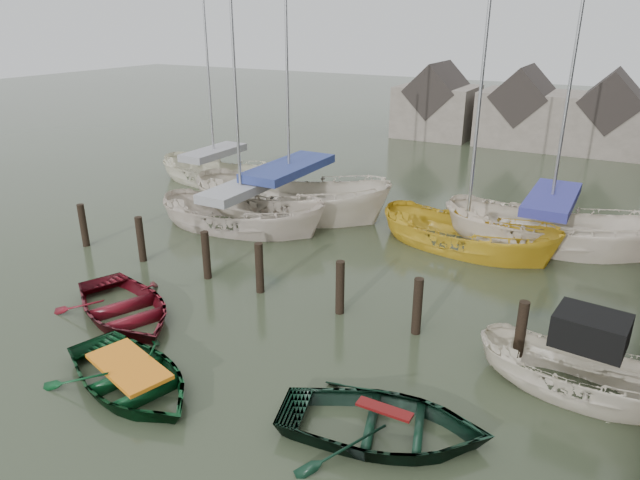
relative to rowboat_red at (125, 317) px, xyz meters
The scene contains 12 objects.
ground 3.33m from the rowboat_red, ahead, with size 120.00×120.00×0.00m, color #2A3220.
mooring_pilings 3.57m from the rowboat_red, 51.32° to the left, with size 13.72×0.22×1.80m.
far_sheds 26.16m from the rowboat_red, 80.83° to the left, with size 14.00×4.08×4.39m.
rowboat_red is the anchor object (origin of this frame).
rowboat_green 3.06m from the rowboat_red, 41.00° to the right, with size 2.62×3.67×0.76m, color #083216.
rowboat_dkgreen 7.31m from the rowboat_red, ahead, with size 2.67×3.75×0.78m, color black.
motorboat 10.35m from the rowboat_red, 11.91° to the left, with size 4.23×1.98×2.44m.
sailboat_a 6.64m from the rowboat_red, 100.59° to the left, with size 6.43×3.20×10.16m.
sailboat_b 8.71m from the rowboat_red, 94.07° to the left, with size 8.09×4.02×11.68m.
sailboat_c 10.43m from the rowboat_red, 54.32° to the left, with size 6.20×3.14×9.99m.
sailboat_d 13.02m from the rowboat_red, 50.54° to the left, with size 6.75×2.54×12.17m.
sailboat_e 12.07m from the rowboat_red, 118.20° to the left, with size 6.18×2.92×10.31m.
Camera 1 is at (6.89, -8.25, 6.92)m, focal length 32.00 mm.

